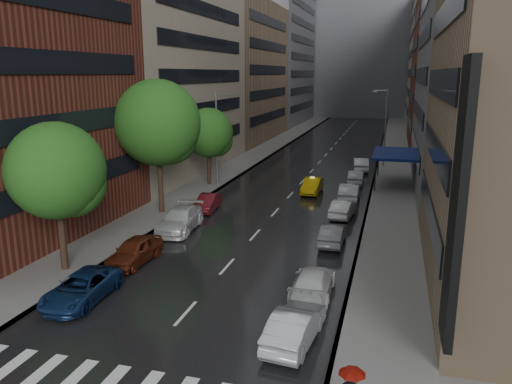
{
  "coord_description": "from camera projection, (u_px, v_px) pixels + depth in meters",
  "views": [
    {
      "loc": [
        8.87,
        -15.63,
        10.91
      ],
      "look_at": [
        0.0,
        16.27,
        3.0
      ],
      "focal_mm": 35.0,
      "sensor_mm": 36.0,
      "label": 1
    }
  ],
  "objects": [
    {
      "name": "tree_far",
      "position": [
        208.0,
        133.0,
        48.52
      ],
      "size": [
        4.81,
        4.81,
        7.67
      ],
      "color": "#382619",
      "rests_on": "ground"
    },
    {
      "name": "parked_cars_right",
      "position": [
        342.0,
        211.0,
        37.9
      ],
      "size": [
        2.05,
        43.45,
        1.55
      ],
      "color": "#AEB4B8",
      "rests_on": "ground"
    },
    {
      "name": "building_far",
      "position": [
        363.0,
        52.0,
        126.35
      ],
      "size": [
        40.0,
        14.0,
        32.0
      ],
      "primitive_type": "cube",
      "color": "slate",
      "rests_on": "ground"
    },
    {
      "name": "tree_near",
      "position": [
        56.0,
        171.0,
        26.87
      ],
      "size": [
        5.29,
        5.29,
        8.43
      ],
      "color": "#382619",
      "rests_on": "ground"
    },
    {
      "name": "taxi",
      "position": [
        312.0,
        186.0,
        46.36
      ],
      "size": [
        1.56,
        4.3,
        1.41
      ],
      "primitive_type": "imported",
      "rotation": [
        0.0,
        0.0,
        -0.02
      ],
      "color": "#DEB50B",
      "rests_on": "ground"
    },
    {
      "name": "tree_mid",
      "position": [
        158.0,
        123.0,
        38.03
      ],
      "size": [
        6.6,
        6.6,
        10.52
      ],
      "color": "#382619",
      "rests_on": "ground"
    },
    {
      "name": "street_lamp_right",
      "position": [
        385.0,
        126.0,
        58.51
      ],
      "size": [
        1.74,
        0.22,
        9.0
      ],
      "color": "gray",
      "rests_on": "sidewalk_right"
    },
    {
      "name": "ground",
      "position": [
        145.0,
        360.0,
        19.49
      ],
      "size": [
        220.0,
        220.0,
        0.0
      ],
      "primitive_type": "plane",
      "color": "gray",
      "rests_on": "ground"
    },
    {
      "name": "buildings_left",
      "position": [
        236.0,
        38.0,
        74.77
      ],
      "size": [
        8.0,
        108.0,
        38.0
      ],
      "color": "maroon",
      "rests_on": "ground"
    },
    {
      "name": "sidewalk_right",
      "position": [
        394.0,
        160.0,
        63.98
      ],
      "size": [
        4.0,
        140.0,
        0.15
      ],
      "primitive_type": "cube",
      "color": "gray",
      "rests_on": "ground"
    },
    {
      "name": "street_lamp_left",
      "position": [
        217.0,
        137.0,
        48.48
      ],
      "size": [
        1.74,
        0.22,
        9.0
      ],
      "color": "gray",
      "rests_on": "sidewalk_left"
    },
    {
      "name": "buildings_right",
      "position": [
        449.0,
        41.0,
        65.22
      ],
      "size": [
        8.05,
        109.1,
        36.0
      ],
      "color": "#937A5B",
      "rests_on": "ground"
    },
    {
      "name": "road",
      "position": [
        324.0,
        157.0,
        66.34
      ],
      "size": [
        14.0,
        140.0,
        0.01
      ],
      "primitive_type": "cube",
      "color": "black",
      "rests_on": "ground"
    },
    {
      "name": "awning",
      "position": [
        394.0,
        154.0,
        49.22
      ],
      "size": [
        4.0,
        8.0,
        3.12
      ],
      "color": "navy",
      "rests_on": "sidewalk_right"
    },
    {
      "name": "sidewalk_left",
      "position": [
        259.0,
        154.0,
        68.67
      ],
      "size": [
        4.0,
        140.0,
        0.15
      ],
      "primitive_type": "cube",
      "color": "gray",
      "rests_on": "ground"
    },
    {
      "name": "parked_cars_left",
      "position": [
        155.0,
        238.0,
        31.63
      ],
      "size": [
        2.73,
        21.77,
        1.61
      ],
      "color": "#10234B",
      "rests_on": "ground"
    }
  ]
}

